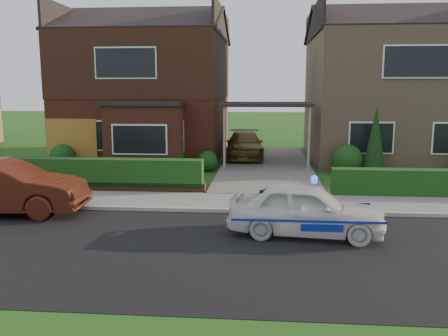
# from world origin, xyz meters

# --- Properties ---
(ground) EXTENTS (120.00, 120.00, 0.00)m
(ground) POSITION_xyz_m (0.00, 0.00, 0.00)
(ground) COLOR #1A4512
(ground) RESTS_ON ground
(road) EXTENTS (60.00, 6.00, 0.02)m
(road) POSITION_xyz_m (0.00, 0.00, 0.00)
(road) COLOR black
(road) RESTS_ON ground
(kerb) EXTENTS (60.00, 0.16, 0.12)m
(kerb) POSITION_xyz_m (0.00, 3.05, 0.06)
(kerb) COLOR #9E9993
(kerb) RESTS_ON ground
(sidewalk) EXTENTS (60.00, 2.00, 0.10)m
(sidewalk) POSITION_xyz_m (0.00, 4.10, 0.05)
(sidewalk) COLOR slate
(sidewalk) RESTS_ON ground
(driveway) EXTENTS (3.80, 12.00, 0.12)m
(driveway) POSITION_xyz_m (0.00, 11.00, 0.06)
(driveway) COLOR #666059
(driveway) RESTS_ON ground
(house_left) EXTENTS (7.50, 9.53, 7.25)m
(house_left) POSITION_xyz_m (-5.78, 13.90, 3.81)
(house_left) COLOR brown
(house_left) RESTS_ON ground
(house_right) EXTENTS (7.50, 8.06, 7.25)m
(house_right) POSITION_xyz_m (5.80, 13.99, 3.66)
(house_right) COLOR #A18163
(house_right) RESTS_ON ground
(carport_link) EXTENTS (3.80, 3.00, 2.77)m
(carport_link) POSITION_xyz_m (0.00, 10.95, 2.66)
(carport_link) COLOR black
(carport_link) RESTS_ON ground
(garage_door) EXTENTS (2.20, 0.10, 2.10)m
(garage_door) POSITION_xyz_m (-8.25, 9.96, 1.05)
(garage_door) COLOR #8D5F1E
(garage_door) RESTS_ON ground
(dwarf_wall) EXTENTS (7.70, 0.25, 0.36)m
(dwarf_wall) POSITION_xyz_m (-5.80, 5.30, 0.18)
(dwarf_wall) COLOR brown
(dwarf_wall) RESTS_ON ground
(hedge_left) EXTENTS (7.50, 0.55, 0.90)m
(hedge_left) POSITION_xyz_m (-5.80, 5.45, 0.00)
(hedge_left) COLOR #143711
(hedge_left) RESTS_ON ground
(shrub_left_far) EXTENTS (1.08, 1.08, 1.08)m
(shrub_left_far) POSITION_xyz_m (-8.50, 9.50, 0.54)
(shrub_left_far) COLOR #143711
(shrub_left_far) RESTS_ON ground
(shrub_left_mid) EXTENTS (1.32, 1.32, 1.32)m
(shrub_left_mid) POSITION_xyz_m (-4.00, 9.30, 0.66)
(shrub_left_mid) COLOR #143711
(shrub_left_mid) RESTS_ON ground
(shrub_left_near) EXTENTS (0.84, 0.84, 0.84)m
(shrub_left_near) POSITION_xyz_m (-2.40, 9.60, 0.42)
(shrub_left_near) COLOR #143711
(shrub_left_near) RESTS_ON ground
(shrub_right_near) EXTENTS (1.20, 1.20, 1.20)m
(shrub_right_near) POSITION_xyz_m (3.20, 9.40, 0.60)
(shrub_right_near) COLOR #143711
(shrub_right_near) RESTS_ON ground
(conifer_a) EXTENTS (0.90, 0.90, 2.60)m
(conifer_a) POSITION_xyz_m (4.20, 9.20, 1.30)
(conifer_a) COLOR black
(conifer_a) RESTS_ON ground
(police_car) EXTENTS (3.27, 3.70, 1.38)m
(police_car) POSITION_xyz_m (0.89, 1.20, 0.61)
(police_car) COLOR silver
(police_car) RESTS_ON ground
(driveway_car) EXTENTS (1.91, 4.28, 1.22)m
(driveway_car) POSITION_xyz_m (-1.00, 12.82, 0.73)
(driveway_car) COLOR brown
(driveway_car) RESTS_ON driveway
(street_car) EXTENTS (1.79, 4.46, 1.44)m
(street_car) POSITION_xyz_m (-7.07, 2.40, 0.72)
(street_car) COLOR #471A0F
(street_car) RESTS_ON ground
(potted_plant_a) EXTENTS (0.38, 0.27, 0.68)m
(potted_plant_a) POSITION_xyz_m (-5.50, 9.00, 0.34)
(potted_plant_a) COLOR gray
(potted_plant_a) RESTS_ON ground
(potted_plant_b) EXTENTS (0.50, 0.48, 0.70)m
(potted_plant_b) POSITION_xyz_m (-8.98, 7.46, 0.35)
(potted_plant_b) COLOR gray
(potted_plant_b) RESTS_ON ground
(potted_plant_c) EXTENTS (0.64, 0.64, 0.84)m
(potted_plant_c) POSITION_xyz_m (-2.50, 6.13, 0.42)
(potted_plant_c) COLOR gray
(potted_plant_c) RESTS_ON ground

